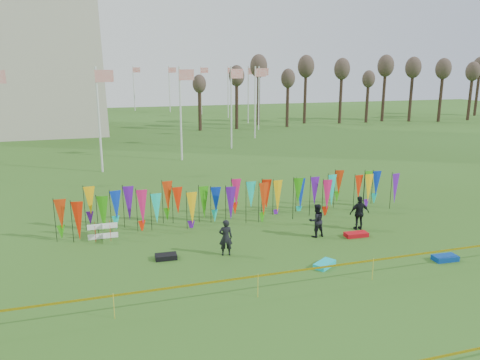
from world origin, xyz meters
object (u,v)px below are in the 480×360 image
object	(u,v)px
box_kite	(103,231)
kite_bag_turquoise	(325,264)
person_left	(226,237)
kite_bag_black	(166,257)
person_right	(359,213)
person_mid	(316,220)
kite_bag_blue	(445,258)
kite_bag_red	(356,234)

from	to	relation	value
box_kite	kite_bag_turquoise	bearing A→B (deg)	-34.64
person_left	kite_bag_black	distance (m)	2.68
person_right	kite_bag_turquoise	xyz separation A→B (m)	(-3.73, -3.57, -0.77)
person_mid	kite_bag_black	xyz separation A→B (m)	(-7.33, -0.59, -0.71)
box_kite	person_left	world-z (taller)	person_left
box_kite	person_right	xyz separation A→B (m)	(12.37, -2.40, 0.48)
person_left	kite_bag_black	xyz separation A→B (m)	(-2.56, 0.33, -0.70)
kite_bag_blue	person_mid	bearing A→B (deg)	133.40
person_left	kite_bag_black	bearing A→B (deg)	2.46
kite_bag_red	kite_bag_black	size ratio (longest dim) A/B	1.21
kite_bag_turquoise	kite_bag_blue	size ratio (longest dim) A/B	0.98
person_right	person_left	bearing A→B (deg)	15.10
person_left	kite_bag_blue	xyz separation A→B (m)	(8.76, -3.30, -0.70)
kite_bag_red	kite_bag_black	distance (m)	9.21
person_right	box_kite	bearing A→B (deg)	-5.26
kite_bag_red	kite_bag_black	xyz separation A→B (m)	(-9.21, -0.01, 0.00)
person_mid	kite_bag_black	world-z (taller)	person_mid
kite_bag_blue	kite_bag_black	world-z (taller)	kite_bag_blue
person_left	person_right	bearing A→B (deg)	-160.77
kite_bag_red	kite_bag_black	world-z (taller)	kite_bag_black
box_kite	person_left	bearing A→B (deg)	-35.33
person_left	person_mid	bearing A→B (deg)	-159.26
box_kite	person_mid	distance (m)	10.22
person_left	person_right	size ratio (longest dim) A/B	0.93
box_kite	person_right	bearing A→B (deg)	-10.98
kite_bag_turquoise	kite_bag_black	world-z (taller)	kite_bag_black
kite_bag_turquoise	box_kite	bearing A→B (deg)	145.36
box_kite	kite_bag_blue	size ratio (longest dim) A/B	0.76
box_kite	person_mid	size ratio (longest dim) A/B	0.48
person_right	kite_bag_black	size ratio (longest dim) A/B	1.90
kite_bag_blue	kite_bag_red	size ratio (longest dim) A/B	0.93
box_kite	kite_bag_turquoise	size ratio (longest dim) A/B	0.77
kite_bag_turquoise	kite_bag_red	size ratio (longest dim) A/B	0.91
kite_bag_blue	person_right	bearing A→B (deg)	108.07
person_left	person_mid	world-z (taller)	person_mid
person_left	person_mid	size ratio (longest dim) A/B	0.99
box_kite	kite_bag_black	size ratio (longest dim) A/B	0.86
person_left	person_mid	distance (m)	4.86
kite_bag_black	person_right	bearing A→B (deg)	5.06
person_mid	kite_bag_blue	world-z (taller)	person_mid
person_left	kite_bag_blue	size ratio (longest dim) A/B	1.57
person_left	person_right	xyz separation A→B (m)	(7.29, 1.20, 0.06)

